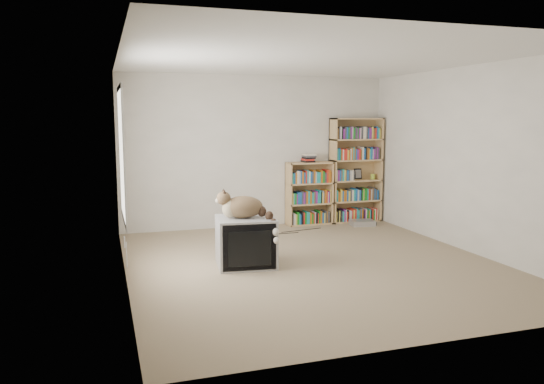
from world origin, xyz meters
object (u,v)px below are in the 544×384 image
object	(u,v)px
bookcase_tall	(355,173)
bookcase_short	(309,196)
cat	(248,210)
crt_tv	(246,242)
dvd_player	(362,223)

from	to	relation	value
bookcase_tall	bookcase_short	xyz separation A→B (m)	(-0.87, -0.00, -0.37)
cat	bookcase_tall	distance (m)	3.40
bookcase_tall	crt_tv	bearing A→B (deg)	-139.75
cat	crt_tv	bearing A→B (deg)	107.05
dvd_player	cat	bearing A→B (deg)	-135.65
bookcase_tall	bookcase_short	world-z (taller)	bookcase_tall
cat	bookcase_short	size ratio (longest dim) A/B	0.67
bookcase_short	crt_tv	bearing A→B (deg)	-128.06
crt_tv	bookcase_tall	distance (m)	3.41
dvd_player	bookcase_tall	bearing A→B (deg)	91.41
bookcase_short	dvd_player	size ratio (longest dim) A/B	2.72
dvd_player	crt_tv	bearing A→B (deg)	-136.66
crt_tv	bookcase_tall	bearing A→B (deg)	46.62
bookcase_short	dvd_player	xyz separation A→B (m)	(0.82, -0.40, -0.45)
crt_tv	bookcase_tall	size ratio (longest dim) A/B	0.42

